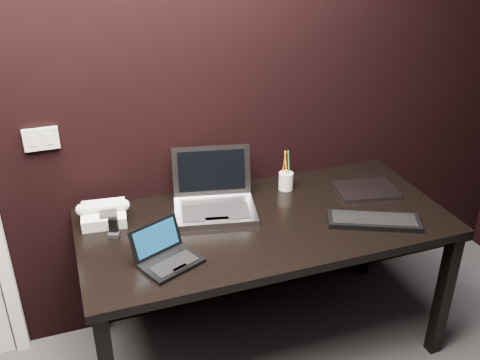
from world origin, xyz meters
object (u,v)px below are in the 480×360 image
object	(u,v)px
silver_laptop	(214,199)
mobile_phone	(114,229)
closed_laptop	(366,190)
desk	(265,234)
desk_phone	(104,214)
ext_keyboard	(374,221)
pen_cup	(286,180)
netbook	(167,256)

from	to	relation	value
silver_laptop	mobile_phone	world-z (taller)	silver_laptop
closed_laptop	desk	bearing A→B (deg)	-171.89
silver_laptop	mobile_phone	distance (m)	0.49
desk_phone	desk	bearing A→B (deg)	-18.02
silver_laptop	ext_keyboard	distance (m)	0.75
ext_keyboard	pen_cup	xyz separation A→B (m)	(-0.25, 0.44, 0.04)
desk	mobile_phone	world-z (taller)	mobile_phone
desk	mobile_phone	xyz separation A→B (m)	(-0.68, 0.10, 0.11)
netbook	desk_phone	xyz separation A→B (m)	(-0.20, 0.40, 0.01)
ext_keyboard	pen_cup	bearing A→B (deg)	119.25
desk	mobile_phone	distance (m)	0.70
silver_laptop	mobile_phone	size ratio (longest dim) A/B	5.30
closed_laptop	desk_phone	xyz separation A→B (m)	(-1.29, 0.15, 0.03)
netbook	silver_laptop	xyz separation A→B (m)	(0.31, 0.35, 0.02)
desk	ext_keyboard	bearing A→B (deg)	-22.61
netbook	pen_cup	world-z (taller)	pen_cup
closed_laptop	mobile_phone	world-z (taller)	mobile_phone
netbook	mobile_phone	distance (m)	0.33
silver_laptop	closed_laptop	bearing A→B (deg)	-6.97
desk_phone	pen_cup	size ratio (longest dim) A/B	1.15
desk	pen_cup	bearing A→B (deg)	49.95
mobile_phone	pen_cup	size ratio (longest dim) A/B	0.39
silver_laptop	ext_keyboard	size ratio (longest dim) A/B	1.01
ext_keyboard	closed_laptop	world-z (taller)	ext_keyboard
netbook	pen_cup	bearing A→B (deg)	30.72
ext_keyboard	desk_phone	bearing A→B (deg)	160.14
silver_laptop	desk_phone	world-z (taller)	silver_laptop
desk	closed_laptop	size ratio (longest dim) A/B	5.14
mobile_phone	ext_keyboard	bearing A→B (deg)	-14.38
netbook	closed_laptop	xyz separation A→B (m)	(1.08, 0.26, -0.02)
mobile_phone	netbook	bearing A→B (deg)	-56.99
ext_keyboard	closed_laptop	distance (m)	0.30
silver_laptop	closed_laptop	size ratio (longest dim) A/B	1.34
netbook	closed_laptop	world-z (taller)	netbook
netbook	mobile_phone	size ratio (longest dim) A/B	3.52
ext_keyboard	mobile_phone	bearing A→B (deg)	165.62
ext_keyboard	desk	bearing A→B (deg)	157.39
desk	closed_laptop	world-z (taller)	closed_laptop
desk	closed_laptop	xyz separation A→B (m)	(0.58, 0.08, 0.09)
netbook	silver_laptop	distance (m)	0.47
netbook	desk_phone	size ratio (longest dim) A/B	1.20
closed_laptop	silver_laptop	bearing A→B (deg)	173.03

